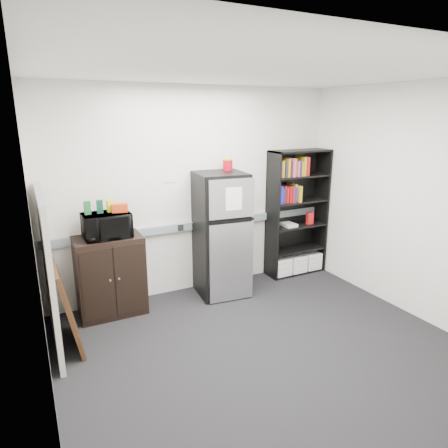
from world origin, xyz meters
name	(u,v)px	position (x,y,z in m)	size (l,w,h in m)	color
floor	(264,349)	(0.00, 0.00, 0.00)	(4.00, 4.00, 0.00)	black
wall_back	(196,192)	(0.00, 1.75, 1.35)	(4.00, 0.02, 2.70)	silver
wall_right	(413,202)	(2.00, 0.00, 1.35)	(0.02, 3.50, 2.70)	silver
wall_left	(35,255)	(-2.00, 0.00, 1.35)	(0.02, 3.50, 2.70)	silver
ceiling	(272,70)	(0.00, 0.00, 2.70)	(4.00, 3.50, 0.02)	white
electrical_raceway	(197,225)	(0.00, 1.72, 0.90)	(3.92, 0.05, 0.10)	gray
wall_note	(170,179)	(-0.35, 1.74, 1.55)	(0.14, 0.00, 0.10)	white
bookshelf	(297,214)	(1.53, 1.57, 0.91)	(0.90, 0.34, 1.85)	black
cubicle_partition	(49,271)	(-1.90, 1.08, 0.81)	(0.06, 1.30, 1.62)	#A29D90
cabinet	(110,276)	(-1.23, 1.50, 0.48)	(0.77, 0.51, 0.96)	black
microwave	(107,225)	(-1.23, 1.48, 1.11)	(0.52, 0.35, 0.29)	black
snack_box_a	(87,208)	(-1.42, 1.52, 1.33)	(0.07, 0.05, 0.15)	#1A5B2A
snack_box_b	(100,207)	(-1.28, 1.52, 1.33)	(0.07, 0.05, 0.15)	#0D3C28
snack_box_c	(110,206)	(-1.16, 1.52, 1.32)	(0.07, 0.05, 0.14)	gold
snack_bag	(120,208)	(-1.07, 1.47, 1.30)	(0.18, 0.10, 0.10)	red
refrigerator	(221,235)	(0.20, 1.42, 0.82)	(0.67, 0.70, 1.63)	black
coffee_can	(228,164)	(0.37, 1.55, 1.72)	(0.13, 0.13, 0.18)	#A80716
framed_poster	(68,306)	(-1.77, 0.95, 0.45)	(0.20, 0.71, 0.90)	black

